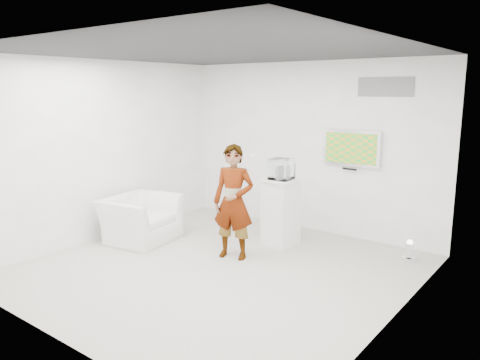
% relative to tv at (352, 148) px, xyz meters
% --- Properties ---
extents(room, '(5.01, 5.01, 3.00)m').
position_rel_tv_xyz_m(room, '(-0.85, -2.45, -0.05)').
color(room, beige).
rests_on(room, ground).
extents(tv, '(1.00, 0.08, 0.60)m').
position_rel_tv_xyz_m(tv, '(0.00, 0.00, 0.00)').
color(tv, silver).
rests_on(tv, room).
extents(logo_decal, '(0.90, 0.02, 0.30)m').
position_rel_tv_xyz_m(logo_decal, '(0.50, 0.04, 1.00)').
color(logo_decal, slate).
rests_on(logo_decal, room).
extents(person, '(0.72, 0.58, 1.73)m').
position_rel_tv_xyz_m(person, '(-0.96, -1.97, -0.69)').
color(person, white).
rests_on(person, room).
extents(armchair, '(1.17, 1.30, 0.75)m').
position_rel_tv_xyz_m(armchair, '(-2.71, -2.28, -1.18)').
color(armchair, white).
rests_on(armchair, room).
extents(pedestal, '(0.58, 0.58, 1.09)m').
position_rel_tv_xyz_m(pedestal, '(-0.74, -1.01, -1.01)').
color(pedestal, white).
rests_on(pedestal, room).
extents(floor_uplight, '(0.23, 0.23, 0.31)m').
position_rel_tv_xyz_m(floor_uplight, '(1.22, -0.53, -1.39)').
color(floor_uplight, white).
rests_on(floor_uplight, room).
extents(vitrine, '(0.36, 0.36, 0.33)m').
position_rel_tv_xyz_m(vitrine, '(-0.74, -1.01, -0.30)').
color(vitrine, white).
rests_on(vitrine, pedestal).
extents(console, '(0.08, 0.18, 0.23)m').
position_rel_tv_xyz_m(console, '(-0.74, -1.01, -0.35)').
color(console, white).
rests_on(console, pedestal).
extents(wii_remote, '(0.04, 0.14, 0.03)m').
position_rel_tv_xyz_m(wii_remote, '(-0.76, -1.76, 0.00)').
color(wii_remote, white).
rests_on(wii_remote, person).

